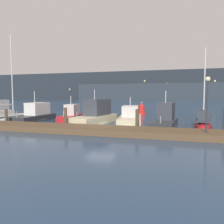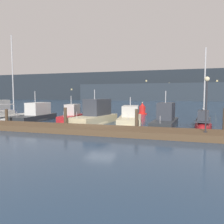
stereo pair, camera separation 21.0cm
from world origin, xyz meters
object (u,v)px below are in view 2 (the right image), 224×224
object	(u,v)px
motorboat_berth_7	(165,122)
channel_buoy	(142,110)
motorboat_berth_6	(130,120)
sailboat_berth_8	(203,125)
dock_lamppost	(207,95)
sailboat_berth_2	(9,119)
motorboat_berth_5	(95,119)
motorboat_berth_3	(36,118)
motorboat_berth_4	(71,117)

from	to	relation	value
motorboat_berth_7	channel_buoy	size ratio (longest dim) A/B	3.61
channel_buoy	motorboat_berth_6	bearing A→B (deg)	-87.69
sailboat_berth_8	dock_lamppost	distance (m)	6.69
sailboat_berth_2	motorboat_berth_5	world-z (taller)	sailboat_berth_2
motorboat_berth_3	motorboat_berth_7	size ratio (longest dim) A/B	1.02
motorboat_berth_4	channel_buoy	distance (m)	12.41
channel_buoy	dock_lamppost	bearing A→B (deg)	-68.34
sailboat_berth_2	sailboat_berth_8	bearing A→B (deg)	2.06
motorboat_berth_6	dock_lamppost	world-z (taller)	dock_lamppost
sailboat_berth_2	motorboat_berth_4	xyz separation A→B (m)	(7.18, 1.70, 0.24)
motorboat_berth_5	motorboat_berth_6	distance (m)	3.71
motorboat_berth_6	motorboat_berth_7	bearing A→B (deg)	-21.90
motorboat_berth_6	sailboat_berth_8	bearing A→B (deg)	-5.85
motorboat_berth_3	motorboat_berth_6	size ratio (longest dim) A/B	0.93
motorboat_berth_3	motorboat_berth_6	distance (m)	10.89
motorboat_berth_4	motorboat_berth_7	bearing A→B (deg)	-9.03
sailboat_berth_8	channel_buoy	distance (m)	13.72
sailboat_berth_8	channel_buoy	world-z (taller)	sailboat_berth_8
sailboat_berth_2	motorboat_berth_5	distance (m)	10.72
motorboat_berth_7	sailboat_berth_8	size ratio (longest dim) A/B	0.84
motorboat_berth_7	sailboat_berth_2	bearing A→B (deg)	-179.96
sailboat_berth_2	channel_buoy	bearing A→B (deg)	41.83
motorboat_berth_6	motorboat_berth_7	size ratio (longest dim) A/B	1.10
sailboat_berth_2	dock_lamppost	size ratio (longest dim) A/B	2.88
motorboat_berth_6	sailboat_berth_8	distance (m)	7.07
motorboat_berth_7	sailboat_berth_8	xyz separation A→B (m)	(3.38, 0.75, -0.29)
sailboat_berth_2	motorboat_berth_3	distance (m)	3.32
motorboat_berth_5	dock_lamppost	xyz separation A→B (m)	(9.95, -5.34, 2.49)
motorboat_berth_6	channel_buoy	bearing A→B (deg)	92.31
sailboat_berth_2	sailboat_berth_8	world-z (taller)	sailboat_berth_2
motorboat_berth_5	sailboat_berth_8	bearing A→B (deg)	3.98
motorboat_berth_7	dock_lamppost	bearing A→B (deg)	-61.52
sailboat_berth_8	channel_buoy	size ratio (longest dim) A/B	4.32
motorboat_berth_3	dock_lamppost	world-z (taller)	dock_lamppost
motorboat_berth_5	motorboat_berth_7	world-z (taller)	motorboat_berth_5
sailboat_berth_2	motorboat_berth_6	size ratio (longest dim) A/B	1.42
motorboat_berth_4	motorboat_berth_6	distance (m)	6.95
motorboat_berth_4	motorboat_berth_5	size ratio (longest dim) A/B	0.71
motorboat_berth_6	motorboat_berth_7	distance (m)	3.94
motorboat_berth_5	motorboat_berth_7	bearing A→B (deg)	-0.16
motorboat_berth_3	dock_lamppost	size ratio (longest dim) A/B	1.88
motorboat_berth_4	dock_lamppost	bearing A→B (deg)	-27.45
motorboat_berth_3	motorboat_berth_4	distance (m)	4.09
motorboat_berth_7	motorboat_berth_6	bearing A→B (deg)	158.10
motorboat_berth_3	motorboat_berth_5	xyz separation A→B (m)	(7.43, -0.41, 0.10)
motorboat_berth_3	sailboat_berth_8	bearing A→B (deg)	1.03
motorboat_berth_6	channel_buoy	world-z (taller)	motorboat_berth_6
channel_buoy	sailboat_berth_8	bearing A→B (deg)	-56.98
motorboat_berth_6	sailboat_berth_8	world-z (taller)	sailboat_berth_8
motorboat_berth_3	motorboat_berth_7	bearing A→B (deg)	-1.69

